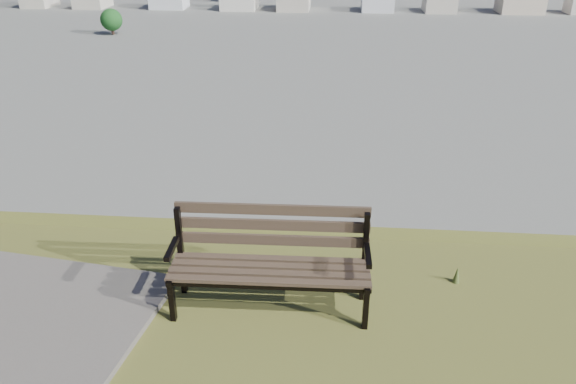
{
  "coord_description": "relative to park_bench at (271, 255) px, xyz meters",
  "views": [
    {
      "loc": [
        1.07,
        -1.79,
        28.42
      ],
      "look_at": [
        0.52,
        4.58,
        25.3
      ],
      "focal_mm": 35.0,
      "sensor_mm": 36.0,
      "label": 1
    }
  ],
  "objects": [
    {
      "name": "park_bench",
      "position": [
        0.0,
        0.0,
        0.0
      ],
      "size": [
        1.89,
        0.65,
        0.98
      ],
      "rotation": [
        0.0,
        0.0,
        0.02
      ],
      "color": "#413325",
      "rests_on": "hilltop_mesa"
    }
  ]
}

